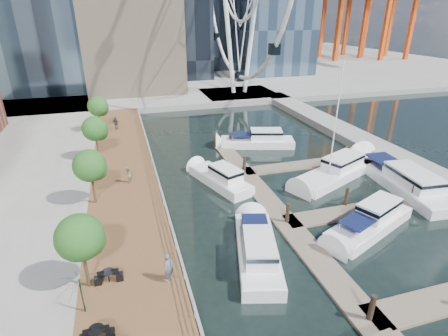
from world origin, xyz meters
TOP-DOWN VIEW (x-y plane):
  - ground at (0.00, 0.00)m, footprint 520.00×520.00m
  - boardwalk at (-9.00, 15.00)m, footprint 6.00×60.00m
  - seawall at (-6.00, 15.00)m, footprint 0.25×60.00m
  - land_far at (0.00, 102.00)m, footprint 200.00×114.00m
  - breakwater at (20.00, 20.00)m, footprint 4.00×60.00m
  - pier at (14.00, 52.00)m, footprint 14.00×12.00m
  - railing at (-6.10, 15.00)m, footprint 0.10×60.00m
  - floating_docks at (7.97, 9.98)m, footprint 16.00×34.00m
  - street_trees at (-11.40, 14.00)m, footprint 2.60×42.60m
  - yacht_foreground at (8.65, 5.43)m, footprint 9.58×5.94m
  - pedestrian_near at (-6.93, 3.11)m, footprint 0.78×0.79m
  - pedestrian_mid at (-8.65, 16.97)m, footprint 0.65×0.79m
  - pedestrian_far at (-9.43, 33.94)m, footprint 1.09×0.69m
  - moored_yachts at (9.84, 12.34)m, footprint 22.24×38.09m

SIDE VIEW (x-z plane):
  - ground at x=0.00m, z-range 0.00..0.00m
  - yacht_foreground at x=8.65m, z-range -1.07..1.07m
  - moored_yachts at x=9.84m, z-range -5.75..5.75m
  - floating_docks at x=7.97m, z-range -0.81..1.79m
  - boardwalk at x=-9.00m, z-range 0.00..1.00m
  - seawall at x=-6.00m, z-range 0.00..1.00m
  - land_far at x=0.00m, z-range 0.00..1.00m
  - breakwater at x=20.00m, z-range 0.00..1.00m
  - pier at x=14.00m, z-range 0.00..1.00m
  - railing at x=-6.10m, z-range 1.00..2.05m
  - pedestrian_mid at x=-8.65m, z-range 1.00..2.53m
  - pedestrian_far at x=-9.43m, z-range 1.00..2.72m
  - pedestrian_near at x=-6.93m, z-range 1.00..2.84m
  - street_trees at x=-11.40m, z-range 1.99..6.59m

